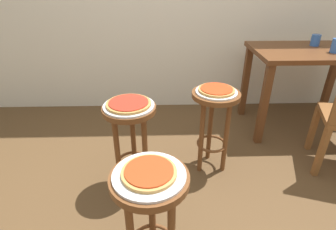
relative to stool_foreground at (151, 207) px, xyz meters
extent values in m
plane|color=brown|center=(0.24, 0.37, -0.46)|extent=(6.00, 6.00, 0.00)
cylinder|color=brown|center=(0.00, 0.00, 0.16)|extent=(0.34, 0.34, 0.03)
cylinder|color=brown|center=(0.00, 0.11, -0.16)|extent=(0.04, 0.04, 0.61)
cylinder|color=silver|center=(0.00, 0.00, 0.18)|extent=(0.31, 0.31, 0.01)
cylinder|color=tan|center=(0.00, 0.00, 0.20)|extent=(0.23, 0.23, 0.01)
cylinder|color=red|center=(0.00, 0.00, 0.21)|extent=(0.20, 0.20, 0.01)
cylinder|color=brown|center=(-0.15, 0.65, 0.16)|extent=(0.34, 0.34, 0.03)
cylinder|color=brown|center=(-0.15, 0.75, -0.16)|extent=(0.04, 0.04, 0.61)
cylinder|color=brown|center=(-0.24, 0.60, -0.16)|extent=(0.04, 0.04, 0.61)
cylinder|color=brown|center=(-0.06, 0.60, -0.16)|extent=(0.04, 0.04, 0.61)
torus|color=brown|center=(-0.15, 0.65, -0.25)|extent=(0.23, 0.23, 0.02)
cylinder|color=silver|center=(-0.15, 0.65, 0.18)|extent=(0.32, 0.32, 0.01)
cylinder|color=#B78442|center=(-0.15, 0.65, 0.20)|extent=(0.28, 0.28, 0.01)
cylinder|color=red|center=(-0.15, 0.65, 0.21)|extent=(0.25, 0.25, 0.01)
cylinder|color=brown|center=(0.44, 0.85, 0.16)|extent=(0.34, 0.34, 0.03)
cylinder|color=brown|center=(0.44, 0.96, -0.16)|extent=(0.04, 0.04, 0.61)
cylinder|color=brown|center=(0.35, 0.80, -0.16)|extent=(0.04, 0.04, 0.61)
cylinder|color=brown|center=(0.53, 0.80, -0.16)|extent=(0.04, 0.04, 0.61)
torus|color=brown|center=(0.44, 0.85, -0.25)|extent=(0.23, 0.23, 0.02)
cylinder|color=silver|center=(0.44, 0.85, 0.18)|extent=(0.29, 0.29, 0.01)
cylinder|color=#B78442|center=(0.44, 0.85, 0.20)|extent=(0.25, 0.25, 0.01)
cylinder|color=red|center=(0.44, 0.85, 0.21)|extent=(0.22, 0.22, 0.01)
cube|color=#5B3319|center=(1.38, 1.45, 0.29)|extent=(1.00, 0.65, 0.04)
cube|color=#5B3319|center=(0.94, 1.18, -0.10)|extent=(0.06, 0.06, 0.74)
cube|color=#5B3319|center=(0.94, 1.73, -0.10)|extent=(0.06, 0.06, 0.74)
cube|color=#5B3319|center=(1.83, 1.73, -0.10)|extent=(0.06, 0.06, 0.74)
cylinder|color=#3360B2|center=(1.47, 1.58, 0.36)|extent=(0.08, 0.08, 0.10)
cube|color=brown|center=(1.35, 1.05, -0.26)|extent=(0.04, 0.04, 0.42)
cube|color=brown|center=(1.23, 0.71, -0.26)|extent=(0.04, 0.04, 0.42)
camera|label=1|loc=(0.05, -0.86, 0.93)|focal=28.80mm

